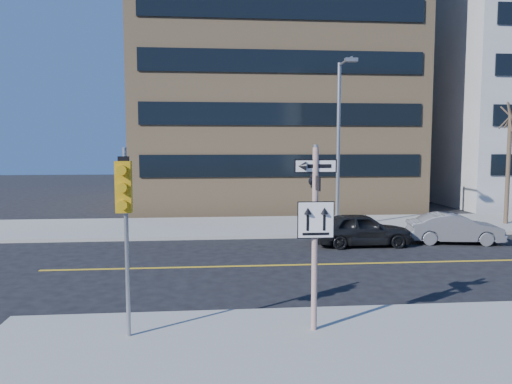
{
  "coord_description": "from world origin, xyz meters",
  "views": [
    {
      "loc": [
        -2.24,
        -12.99,
        4.2
      ],
      "look_at": [
        -0.68,
        4.0,
        2.59
      ],
      "focal_mm": 35.0,
      "sensor_mm": 36.0,
      "label": 1
    }
  ],
  "objects": [
    {
      "name": "building_brick",
      "position": [
        2.0,
        25.0,
        9.0
      ],
      "size": [
        18.0,
        18.0,
        18.0
      ],
      "primitive_type": "cube",
      "color": "tan",
      "rests_on": "ground"
    },
    {
      "name": "parked_car_b",
      "position": [
        8.17,
        7.26,
        0.64
      ],
      "size": [
        2.02,
        4.08,
        1.29
      ],
      "primitive_type": "imported",
      "rotation": [
        0.0,
        0.0,
        1.4
      ],
      "color": "slate",
      "rests_on": "ground"
    },
    {
      "name": "ground",
      "position": [
        0.0,
        0.0,
        0.0
      ],
      "size": [
        120.0,
        120.0,
        0.0
      ],
      "primitive_type": "plane",
      "color": "black",
      "rests_on": "ground"
    },
    {
      "name": "parked_car_a",
      "position": [
        4.02,
        7.09,
        0.69
      ],
      "size": [
        1.66,
        4.08,
        1.39
      ],
      "primitive_type": "imported",
      "rotation": [
        0.0,
        0.0,
        1.58
      ],
      "color": "black",
      "rests_on": "ground"
    },
    {
      "name": "street_tree_west",
      "position": [
        13.0,
        11.3,
        5.52
      ],
      "size": [
        1.8,
        1.8,
        6.35
      ],
      "color": "#3D2D24",
      "rests_on": "far_sidewalk"
    },
    {
      "name": "streetlight_a",
      "position": [
        4.0,
        10.76,
        4.76
      ],
      "size": [
        0.55,
        2.25,
        8.0
      ],
      "color": "gray",
      "rests_on": "far_sidewalk"
    },
    {
      "name": "sign_pole",
      "position": [
        0.0,
        -2.51,
        2.44
      ],
      "size": [
        0.92,
        0.92,
        4.06
      ],
      "color": "silver",
      "rests_on": "near_sidewalk"
    },
    {
      "name": "traffic_signal",
      "position": [
        -4.0,
        -2.66,
        3.03
      ],
      "size": [
        0.32,
        0.45,
        4.0
      ],
      "color": "gray",
      "rests_on": "near_sidewalk"
    }
  ]
}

